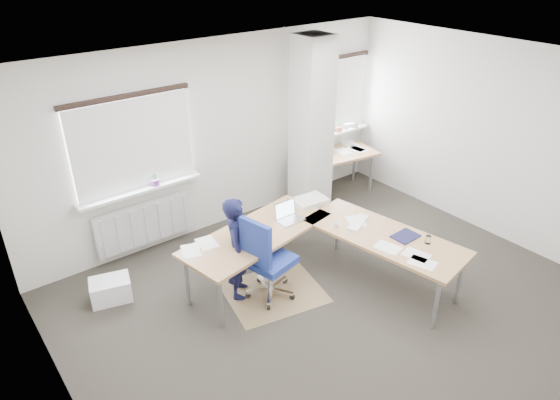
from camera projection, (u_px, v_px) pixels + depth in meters
ground at (332, 301)px, 6.13m from camera, size 6.00×6.00×0.00m
room_shell at (324, 155)px, 5.72m from camera, size 6.04×5.04×2.82m
floor_mat at (274, 292)px, 6.28m from camera, size 1.35×1.21×0.01m
white_crate at (111, 290)px, 6.10m from camera, size 0.55×0.45×0.28m
desk_main at (323, 234)px, 6.19m from camera, size 2.82×2.63×0.96m
desk_side at (335, 156)px, 8.41m from camera, size 1.50×0.93×1.22m
task_chair at (268, 275)px, 6.06m from camera, size 0.65×0.63×1.16m
person at (238, 248)px, 5.97m from camera, size 0.54×0.58×1.33m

